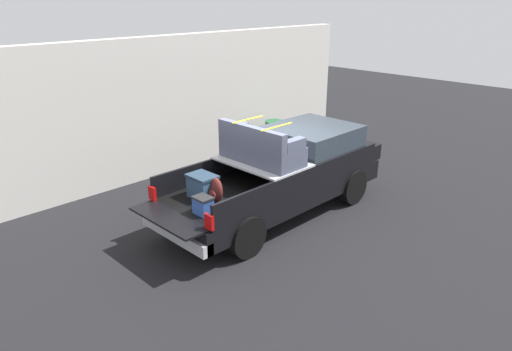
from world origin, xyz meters
TOP-DOWN VIEW (x-y plane):
  - ground_plane at (0.00, 0.00)m, footprint 40.00×40.00m
  - pickup_truck at (0.37, 0.00)m, footprint 6.05×2.06m
  - building_facade at (1.10, 4.10)m, footprint 11.89×0.36m
  - trash_can at (3.38, 3.17)m, footprint 0.60×0.60m

SIDE VIEW (x-z plane):
  - ground_plane at x=0.00m, z-range 0.00..0.00m
  - trash_can at x=3.38m, z-range 0.01..0.99m
  - pickup_truck at x=0.37m, z-range -0.16..2.07m
  - building_facade at x=1.10m, z-range 0.00..3.71m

